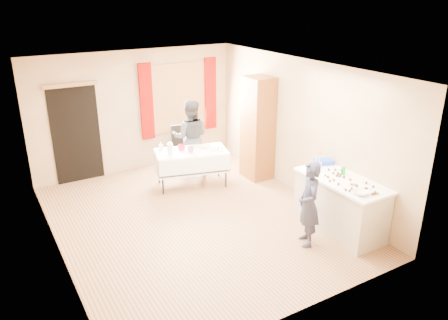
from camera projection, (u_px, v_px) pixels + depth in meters
floor at (196, 219)px, 7.63m from camera, size 4.50×5.50×0.02m
ceiling at (192, 68)px, 6.68m from camera, size 4.50×5.50×0.02m
wall_back at (136, 111)px, 9.37m from camera, size 4.50×0.02×2.60m
wall_front at (304, 220)px, 4.93m from camera, size 4.50×0.02×2.60m
wall_left at (49, 177)px, 6.09m from camera, size 0.02×5.50×2.60m
wall_right at (301, 128)px, 8.22m from camera, size 0.02×5.50×2.60m
window_frame at (179, 97)px, 9.74m from camera, size 1.32×0.06×1.52m
window_pane at (179, 97)px, 9.73m from camera, size 1.20×0.02×1.40m
curtain_left at (147, 102)px, 9.33m from camera, size 0.28×0.06×1.65m
curtain_right at (210, 94)px, 10.07m from camera, size 0.28×0.06×1.65m
doorway at (76, 135)px, 8.84m from camera, size 0.95×0.04×2.00m
door_lintel at (70, 85)px, 8.45m from camera, size 1.05×0.06×0.08m
cabinet at (258, 128)px, 9.00m from camera, size 0.50×0.60×2.14m
counter at (340, 205)px, 7.13m from camera, size 0.74×1.57×0.91m
party_table at (192, 165)px, 8.80m from camera, size 1.57×1.08×0.75m
chair at (182, 155)px, 9.77m from camera, size 0.46×0.46×0.95m
girl at (309, 204)px, 6.64m from camera, size 0.75×0.71×1.37m
woman at (191, 137)px, 9.27m from camera, size 1.32×1.30×1.63m
soda_can at (343, 171)px, 7.13m from camera, size 0.08×0.08×0.12m
mixing_bowl at (360, 193)px, 6.44m from camera, size 0.33×0.33×0.06m
foam_block at (317, 165)px, 7.42m from camera, size 0.17×0.13×0.08m
blue_basket at (324, 162)px, 7.57m from camera, size 0.35×0.29×0.08m
pitcher at (170, 149)px, 8.43m from camera, size 0.13×0.13×0.22m
cup_red at (181, 148)px, 8.68m from camera, size 0.20×0.20×0.11m
cup_rainbow at (191, 150)px, 8.54m from camera, size 0.24×0.24×0.12m
small_bowl at (205, 147)px, 8.83m from camera, size 0.17×0.17×0.05m
pastry_tray at (217, 150)px, 8.71m from camera, size 0.34×0.29×0.02m
bottle at (161, 146)px, 8.67m from camera, size 0.12×0.12×0.17m
cake_balls at (349, 182)px, 6.81m from camera, size 0.54×1.10×0.04m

